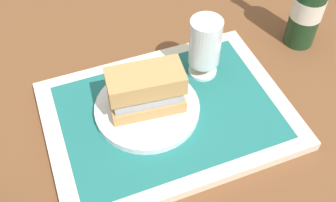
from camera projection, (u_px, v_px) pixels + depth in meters
ground_plane at (168, 118)px, 0.74m from camera, size 3.00×3.00×0.00m
tray at (168, 115)px, 0.73m from camera, size 0.44×0.32×0.02m
placemat at (168, 111)px, 0.73m from camera, size 0.38×0.27×0.00m
plate at (147, 108)px, 0.72m from camera, size 0.19×0.19×0.01m
sandwich at (148, 90)px, 0.68m from camera, size 0.14×0.08×0.08m
beer_glass at (205, 45)px, 0.74m from camera, size 0.06×0.06×0.12m
beer_bottle at (310, 2)px, 0.80m from camera, size 0.07×0.07×0.27m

